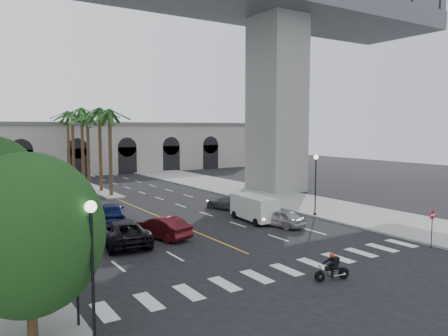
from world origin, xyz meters
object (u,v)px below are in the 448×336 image
Objects in this scene: traffic_signal_far at (54,242)px; car_c at (122,232)px; motorcycle_rider at (333,268)px; car_d at (229,202)px; pedestrian_a at (15,284)px; pedestrian_b at (29,242)px; lamp_post_left_near at (92,265)px; cargo_van at (254,207)px; do_not_enter_sign at (432,221)px; traffic_signal_near at (77,265)px; car_b at (162,227)px; lamp_post_right at (316,180)px; car_a at (281,218)px; car_e at (112,212)px; lamp_post_left_far at (10,189)px.

traffic_signal_far reaches higher than car_c.
motorcycle_rider is 0.41× the size of car_d.
pedestrian_a is 0.84× the size of pedestrian_b.
lamp_post_left_near reaches higher than cargo_van.
do_not_enter_sign is (9.61, 0.72, 1.15)m from motorcycle_rider.
pedestrian_b is at bearing 90.45° from lamp_post_left_near.
car_d is (18.28, 17.25, -1.82)m from traffic_signal_near.
cargo_van reaches higher than car_b.
lamp_post_right reaches higher than cargo_van.
traffic_signal_near is 0.92× the size of car_a.
lamp_post_left_near is at bearing -92.29° from traffic_signal_near.
traffic_signal_far is 0.73× the size of cargo_van.
car_b is at bearing 117.13° from car_e.
pedestrian_b is (-0.10, -8.40, -2.08)m from lamp_post_left_far.
pedestrian_b is at bearing 2.32° from car_d.
lamp_post_left_far is 1.15× the size of car_b.
car_d is 2.43× the size of pedestrian_b.
car_e is at bearing 70.17° from lamp_post_left_near.
do_not_enter_sign is (16.24, -11.59, 0.97)m from car_c.
pedestrian_b reaches higher than car_b.
car_b is at bearing -41.66° from lamp_post_left_far.
traffic_signal_near is 2.19× the size of pedestrian_a.
car_b is 0.93× the size of cargo_van.
pedestrian_b is (-5.76, -0.70, 0.31)m from car_c.
motorcycle_rider is 13.99m from car_c.
car_d is (18.38, 19.75, -2.53)m from lamp_post_left_near.
traffic_signal_near is at bearing 174.58° from do_not_enter_sign.
lamp_post_right is (22.80, 13.00, 0.00)m from lamp_post_left_near.
lamp_post_left_far is 2.16× the size of do_not_enter_sign.
lamp_post_left_near reaches higher than traffic_signal_near.
lamp_post_left_far reaches higher than car_b.
lamp_post_left_far is 1.10× the size of car_e.
pedestrian_a reaches higher than car_a.
lamp_post_left_near is 1.47× the size of traffic_signal_far.
car_e is at bearing -20.83° from car_d.
traffic_signal_far is (0.00, 4.00, 0.00)m from traffic_signal_near.
traffic_signal_near is (-22.70, -10.50, -0.71)m from lamp_post_right.
lamp_post_right is 2.71× the size of pedestrian_b.
car_d is (6.09, 18.76, 0.05)m from motorcycle_rider.
car_d is at bearing 47.06° from lamp_post_left_near.
traffic_signal_near reaches higher than car_e.
lamp_post_left_far is 1.47× the size of traffic_signal_far.
car_c is at bearing 178.99° from lamp_post_right.
do_not_enter_sign is (-0.90, -11.29, -1.42)m from lamp_post_right.
car_a is at bearing -1.30° from pedestrian_b.
lamp_post_left_far is 8.66m from pedestrian_b.
lamp_post_left_far reaches higher than pedestrian_a.
traffic_signal_far is at bearing 56.26° from car_c.
traffic_signal_far is 0.61× the size of car_c.
pedestrian_a reaches higher than motorcycle_rider.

